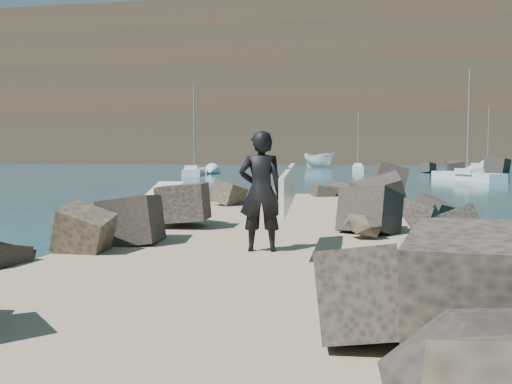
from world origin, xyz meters
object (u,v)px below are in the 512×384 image
at_px(surfboard_resting, 158,203).
at_px(sailboat_b, 358,168).
at_px(boat_imported, 319,160).
at_px(surfer_with_board, 265,191).

height_order(surfboard_resting, sailboat_b, sailboat_b).
distance_m(boat_imported, surfer_with_board, 75.67).
xyz_separation_m(boat_imported, surfer_with_board, (4.59, -75.53, 0.48)).
bearing_deg(sailboat_b, surfboard_resting, -94.49).
relative_size(surfboard_resting, boat_imported, 0.46).
distance_m(surfboard_resting, surfer_with_board, 4.79).
relative_size(boat_imported, sailboat_b, 0.82).
bearing_deg(surfer_with_board, boat_imported, 93.48).
bearing_deg(surfer_with_board, surfboard_resting, 131.94).
distance_m(boat_imported, sailboat_b, 17.80).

